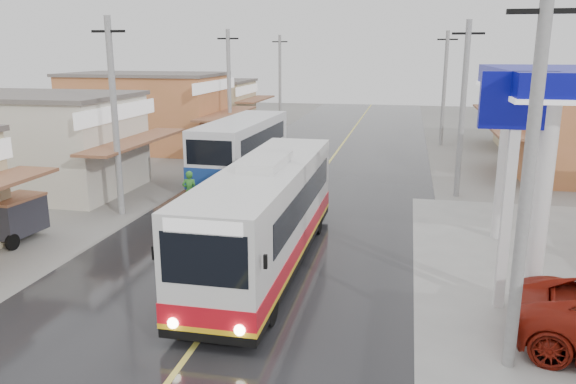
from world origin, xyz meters
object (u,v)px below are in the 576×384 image
(tricycle_near, at_px, (15,216))
(second_bus, at_px, (242,147))
(coach_bus, at_px, (267,214))
(cyclist, at_px, (192,203))

(tricycle_near, bearing_deg, second_bus, 71.76)
(coach_bus, bearing_deg, cyclist, 135.23)
(coach_bus, height_order, second_bus, coach_bus)
(coach_bus, distance_m, tricycle_near, 9.46)
(cyclist, bearing_deg, second_bus, 84.50)
(cyclist, bearing_deg, tricycle_near, -150.72)
(second_bus, bearing_deg, cyclist, -86.96)
(coach_bus, distance_m, second_bus, 12.65)
(second_bus, height_order, cyclist, second_bus)
(coach_bus, relative_size, cyclist, 5.47)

